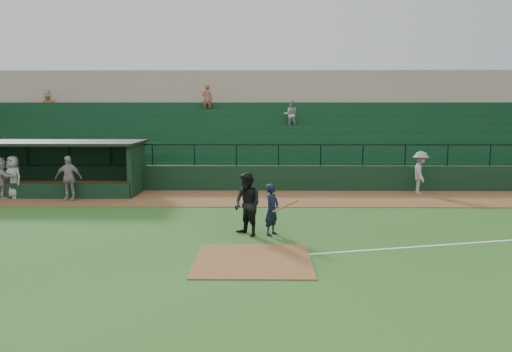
{
  "coord_description": "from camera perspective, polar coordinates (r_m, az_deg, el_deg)",
  "views": [
    {
      "loc": [
        0.24,
        -13.55,
        3.9
      ],
      "look_at": [
        0.0,
        5.0,
        1.4
      ],
      "focal_mm": 35.26,
      "sensor_mm": 36.0,
      "label": 1
    }
  ],
  "objects": [
    {
      "name": "ground",
      "position": [
        14.1,
        -0.26,
        -8.38
      ],
      "size": [
        90.0,
        90.0,
        0.0
      ],
      "primitive_type": "plane",
      "color": "#27551B",
      "rests_on": "ground"
    },
    {
      "name": "warning_track",
      "position": [
        21.9,
        0.1,
        -2.54
      ],
      "size": [
        40.0,
        4.0,
        0.03
      ],
      "primitive_type": "cube",
      "color": "brown",
      "rests_on": "ground"
    },
    {
      "name": "home_plate_dirt",
      "position": [
        13.14,
        -0.34,
        -9.52
      ],
      "size": [
        3.0,
        3.0,
        0.03
      ],
      "primitive_type": "cube",
      "color": "brown",
      "rests_on": "ground"
    },
    {
      "name": "stadium_structure",
      "position": [
        30.05,
        0.27,
        4.63
      ],
      "size": [
        38.0,
        13.08,
        6.4
      ],
      "color": "black",
      "rests_on": "ground"
    },
    {
      "name": "dugout",
      "position": [
        25.31,
        -22.52,
        1.27
      ],
      "size": [
        8.9,
        3.2,
        2.42
      ],
      "color": "black",
      "rests_on": "ground"
    },
    {
      "name": "batter_at_plate",
      "position": [
        15.54,
        1.83,
        -3.82
      ],
      "size": [
        1.11,
        0.72,
        1.61
      ],
      "color": "black",
      "rests_on": "ground"
    },
    {
      "name": "umpire",
      "position": [
        15.42,
        -0.99,
        -3.25
      ],
      "size": [
        1.19,
        1.2,
        1.95
      ],
      "primitive_type": "imported",
      "rotation": [
        0.0,
        0.0,
        -0.83
      ],
      "color": "black",
      "rests_on": "ground"
    },
    {
      "name": "runner",
      "position": [
        23.88,
        18.15,
        0.34
      ],
      "size": [
        0.94,
        1.37,
        1.96
      ],
      "primitive_type": "imported",
      "rotation": [
        0.0,
        0.0,
        1.4
      ],
      "color": "gray",
      "rests_on": "warning_track"
    },
    {
      "name": "dugout_player_a",
      "position": [
        22.63,
        -20.5,
        -0.23
      ],
      "size": [
        1.12,
        0.48,
        1.9
      ],
      "primitive_type": "imported",
      "rotation": [
        0.0,
        0.0,
        0.01
      ],
      "color": "#A09B95",
      "rests_on": "warning_track"
    },
    {
      "name": "dugout_player_b",
      "position": [
        24.2,
        -25.79,
        -0.1
      ],
      "size": [
        1.06,
        0.91,
        1.83
      ],
      "primitive_type": "imported",
      "rotation": [
        0.0,
        0.0,
        -0.45
      ],
      "color": "#ACA7A1",
      "rests_on": "warning_track"
    },
    {
      "name": "dugout_player_c",
      "position": [
        24.37,
        -26.97,
        -0.15
      ],
      "size": [
        1.64,
        1.48,
        1.81
      ],
      "primitive_type": "imported",
      "rotation": [
        0.0,
        0.0,
        2.45
      ],
      "color": "#A8A29D",
      "rests_on": "warning_track"
    }
  ]
}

